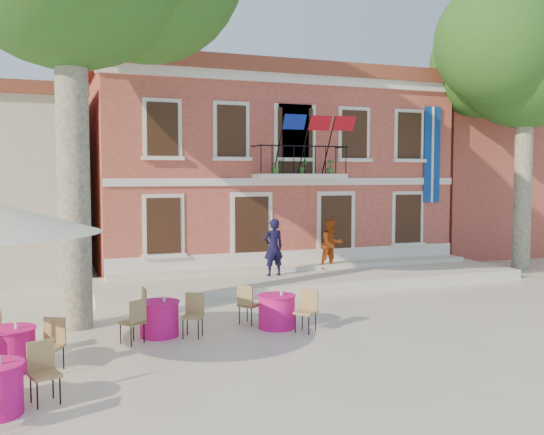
{
  "coord_description": "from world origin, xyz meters",
  "views": [
    {
      "loc": [
        -6.11,
        -13.52,
        3.53
      ],
      "look_at": [
        0.22,
        3.5,
        2.26
      ],
      "focal_mm": 40.0,
      "sensor_mm": 36.0,
      "label": 1
    }
  ],
  "objects_px": {
    "pedestrian_orange": "(332,244)",
    "cafe_table_3": "(159,317)",
    "cafe_table_1": "(277,310)",
    "pedestrian_navy": "(273,247)",
    "cafe_table_0": "(11,347)",
    "plane_tree_east": "(527,55)"
  },
  "relations": [
    {
      "from": "pedestrian_orange",
      "to": "cafe_table_3",
      "type": "height_order",
      "value": "pedestrian_orange"
    },
    {
      "from": "plane_tree_east",
      "to": "pedestrian_orange",
      "type": "height_order",
      "value": "plane_tree_east"
    },
    {
      "from": "pedestrian_orange",
      "to": "cafe_table_0",
      "type": "relative_size",
      "value": 0.93
    },
    {
      "from": "plane_tree_east",
      "to": "pedestrian_orange",
      "type": "xyz_separation_m",
      "value": [
        -7.43,
        0.86,
        -6.74
      ]
    },
    {
      "from": "plane_tree_east",
      "to": "pedestrian_orange",
      "type": "bearing_deg",
      "value": 173.4
    },
    {
      "from": "pedestrian_orange",
      "to": "plane_tree_east",
      "type": "bearing_deg",
      "value": -12.97
    },
    {
      "from": "plane_tree_east",
      "to": "cafe_table_1",
      "type": "relative_size",
      "value": 6.1
    },
    {
      "from": "cafe_table_0",
      "to": "pedestrian_orange",
      "type": "bearing_deg",
      "value": 35.31
    },
    {
      "from": "pedestrian_navy",
      "to": "pedestrian_orange",
      "type": "xyz_separation_m",
      "value": [
        2.36,
        0.6,
        -0.05
      ]
    },
    {
      "from": "pedestrian_navy",
      "to": "cafe_table_0",
      "type": "bearing_deg",
      "value": 36.86
    },
    {
      "from": "cafe_table_3",
      "to": "pedestrian_orange",
      "type": "bearing_deg",
      "value": 38.89
    },
    {
      "from": "cafe_table_1",
      "to": "pedestrian_navy",
      "type": "bearing_deg",
      "value": 70.24
    },
    {
      "from": "pedestrian_orange",
      "to": "cafe_table_3",
      "type": "distance_m",
      "value": 8.89
    },
    {
      "from": "cafe_table_1",
      "to": "plane_tree_east",
      "type": "bearing_deg",
      "value": 22.95
    },
    {
      "from": "pedestrian_orange",
      "to": "cafe_table_1",
      "type": "relative_size",
      "value": 0.99
    },
    {
      "from": "pedestrian_orange",
      "to": "cafe_table_0",
      "type": "xyz_separation_m",
      "value": [
        -9.82,
        -6.95,
        -0.74
      ]
    },
    {
      "from": "cafe_table_1",
      "to": "cafe_table_0",
      "type": "bearing_deg",
      "value": -168.29
    },
    {
      "from": "pedestrian_navy",
      "to": "cafe_table_1",
      "type": "height_order",
      "value": "pedestrian_navy"
    },
    {
      "from": "pedestrian_navy",
      "to": "cafe_table_0",
      "type": "xyz_separation_m",
      "value": [
        -7.45,
        -6.35,
        -0.79
      ]
    },
    {
      "from": "plane_tree_east",
      "to": "cafe_table_3",
      "type": "bearing_deg",
      "value": -161.83
    },
    {
      "from": "cafe_table_1",
      "to": "cafe_table_3",
      "type": "distance_m",
      "value": 2.67
    },
    {
      "from": "pedestrian_orange",
      "to": "cafe_table_3",
      "type": "xyz_separation_m",
      "value": [
        -6.89,
        -5.56,
        -0.74
      ]
    }
  ]
}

